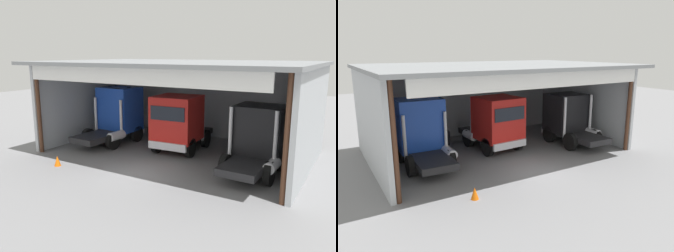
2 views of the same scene
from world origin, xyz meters
TOP-DOWN VIEW (x-y plane):
  - ground_plane at (0.00, 0.00)m, footprint 80.00×80.00m
  - workshop_shed at (0.00, 5.48)m, footprint 15.62×10.45m
  - truck_blue_left_bay at (-4.81, 4.54)m, footprint 2.72×5.04m
  - truck_red_yard_outside at (-0.01, 4.58)m, footprint 2.91×5.28m
  - truck_black_center_bay at (5.23, 3.44)m, footprint 2.69×4.77m
  - oil_drum at (2.90, 8.33)m, footprint 0.58×0.58m
  - tool_cart at (-2.59, 7.44)m, footprint 0.90×0.60m
  - traffic_cone at (-4.32, -1.21)m, footprint 0.36×0.36m

SIDE VIEW (x-z plane):
  - ground_plane at x=0.00m, z-range 0.00..0.00m
  - traffic_cone at x=-4.32m, z-range 0.00..0.56m
  - oil_drum at x=2.90m, z-range 0.00..0.93m
  - tool_cart at x=-2.59m, z-range 0.00..1.00m
  - truck_black_center_bay at x=5.23m, z-range 0.08..3.51m
  - truck_red_yard_outside at x=-0.01m, z-range 0.11..3.63m
  - truck_blue_left_bay at x=-4.81m, z-range 0.05..3.78m
  - workshop_shed at x=0.00m, z-range 1.10..6.64m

